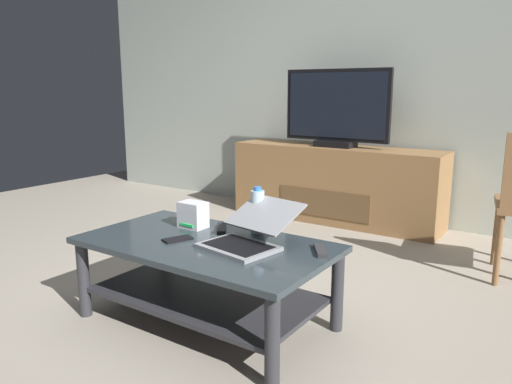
{
  "coord_description": "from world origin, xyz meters",
  "views": [
    {
      "loc": [
        1.54,
        -1.87,
        1.14
      ],
      "look_at": [
        0.03,
        0.35,
        0.57
      ],
      "focal_mm": 34.37,
      "sensor_mm": 36.0,
      "label": 1
    }
  ],
  "objects_px": {
    "tv_remote": "(222,229)",
    "coffee_table": "(206,267)",
    "laptop": "(249,233)",
    "cell_phone": "(178,239)",
    "soundbar_remote": "(320,250)",
    "media_cabinet": "(335,184)",
    "television": "(336,110)",
    "water_bottle_near": "(258,211)",
    "router_box": "(193,215)"
  },
  "relations": [
    {
      "from": "cell_phone",
      "to": "soundbar_remote",
      "type": "distance_m",
      "value": 0.69
    },
    {
      "from": "water_bottle_near",
      "to": "laptop",
      "type": "bearing_deg",
      "value": -65.97
    },
    {
      "from": "media_cabinet",
      "to": "television",
      "type": "xyz_separation_m",
      "value": [
        0.0,
        -0.02,
        0.64
      ]
    },
    {
      "from": "laptop",
      "to": "water_bottle_near",
      "type": "relative_size",
      "value": 1.99
    },
    {
      "from": "laptop",
      "to": "router_box",
      "type": "height_order",
      "value": "laptop"
    },
    {
      "from": "router_box",
      "to": "media_cabinet",
      "type": "bearing_deg",
      "value": 92.98
    },
    {
      "from": "coffee_table",
      "to": "tv_remote",
      "type": "height_order",
      "value": "tv_remote"
    },
    {
      "from": "laptop",
      "to": "soundbar_remote",
      "type": "xyz_separation_m",
      "value": [
        0.32,
        0.1,
        -0.05
      ]
    },
    {
      "from": "coffee_table",
      "to": "cell_phone",
      "type": "distance_m",
      "value": 0.19
    },
    {
      "from": "coffee_table",
      "to": "tv_remote",
      "type": "bearing_deg",
      "value": 104.95
    },
    {
      "from": "water_bottle_near",
      "to": "cell_phone",
      "type": "height_order",
      "value": "water_bottle_near"
    },
    {
      "from": "router_box",
      "to": "coffee_table",
      "type": "bearing_deg",
      "value": -35.81
    },
    {
      "from": "coffee_table",
      "to": "media_cabinet",
      "type": "distance_m",
      "value": 2.14
    },
    {
      "from": "water_bottle_near",
      "to": "cell_phone",
      "type": "distance_m",
      "value": 0.42
    },
    {
      "from": "television",
      "to": "soundbar_remote",
      "type": "distance_m",
      "value": 2.17
    },
    {
      "from": "laptop",
      "to": "cell_phone",
      "type": "height_order",
      "value": "laptop"
    },
    {
      "from": "router_box",
      "to": "water_bottle_near",
      "type": "relative_size",
      "value": 0.59
    },
    {
      "from": "laptop",
      "to": "water_bottle_near",
      "type": "distance_m",
      "value": 0.23
    },
    {
      "from": "water_bottle_near",
      "to": "soundbar_remote",
      "type": "height_order",
      "value": "water_bottle_near"
    },
    {
      "from": "coffee_table",
      "to": "television",
      "type": "bearing_deg",
      "value": 98.5
    },
    {
      "from": "cell_phone",
      "to": "tv_remote",
      "type": "xyz_separation_m",
      "value": [
        0.07,
        0.25,
        0.01
      ]
    },
    {
      "from": "media_cabinet",
      "to": "television",
      "type": "distance_m",
      "value": 0.64
    },
    {
      "from": "cell_phone",
      "to": "soundbar_remote",
      "type": "bearing_deg",
      "value": 39.93
    },
    {
      "from": "cell_phone",
      "to": "tv_remote",
      "type": "relative_size",
      "value": 0.88
    },
    {
      "from": "soundbar_remote",
      "to": "cell_phone",
      "type": "bearing_deg",
      "value": 164.92
    },
    {
      "from": "coffee_table",
      "to": "television",
      "type": "xyz_separation_m",
      "value": [
        -0.31,
        2.1,
        0.67
      ]
    },
    {
      "from": "television",
      "to": "laptop",
      "type": "xyz_separation_m",
      "value": [
        0.52,
        -2.03,
        -0.49
      ]
    },
    {
      "from": "coffee_table",
      "to": "water_bottle_near",
      "type": "distance_m",
      "value": 0.38
    },
    {
      "from": "router_box",
      "to": "tv_remote",
      "type": "height_order",
      "value": "router_box"
    },
    {
      "from": "coffee_table",
      "to": "soundbar_remote",
      "type": "relative_size",
      "value": 7.64
    },
    {
      "from": "water_bottle_near",
      "to": "soundbar_remote",
      "type": "distance_m",
      "value": 0.44
    },
    {
      "from": "router_box",
      "to": "soundbar_remote",
      "type": "distance_m",
      "value": 0.74
    },
    {
      "from": "cell_phone",
      "to": "soundbar_remote",
      "type": "relative_size",
      "value": 0.88
    },
    {
      "from": "coffee_table",
      "to": "cell_phone",
      "type": "bearing_deg",
      "value": -154.69
    },
    {
      "from": "router_box",
      "to": "soundbar_remote",
      "type": "bearing_deg",
      "value": 1.0
    },
    {
      "from": "media_cabinet",
      "to": "tv_remote",
      "type": "xyz_separation_m",
      "value": [
        0.26,
        -1.93,
        0.1
      ]
    },
    {
      "from": "coffee_table",
      "to": "tv_remote",
      "type": "relative_size",
      "value": 7.64
    },
    {
      "from": "television",
      "to": "cell_phone",
      "type": "bearing_deg",
      "value": -85.01
    },
    {
      "from": "tv_remote",
      "to": "coffee_table",
      "type": "bearing_deg",
      "value": -111.51
    },
    {
      "from": "laptop",
      "to": "cell_phone",
      "type": "xyz_separation_m",
      "value": [
        -0.33,
        -0.13,
        -0.05
      ]
    },
    {
      "from": "laptop",
      "to": "soundbar_remote",
      "type": "bearing_deg",
      "value": 16.98
    },
    {
      "from": "router_box",
      "to": "tv_remote",
      "type": "relative_size",
      "value": 0.87
    },
    {
      "from": "television",
      "to": "soundbar_remote",
      "type": "xyz_separation_m",
      "value": [
        0.84,
        -1.93,
        -0.54
      ]
    },
    {
      "from": "laptop",
      "to": "media_cabinet",
      "type": "bearing_deg",
      "value": 104.29
    },
    {
      "from": "laptop",
      "to": "coffee_table",
      "type": "bearing_deg",
      "value": -162.02
    },
    {
      "from": "media_cabinet",
      "to": "cell_phone",
      "type": "bearing_deg",
      "value": -85.06
    },
    {
      "from": "television",
      "to": "cell_phone",
      "type": "relative_size",
      "value": 6.67
    },
    {
      "from": "coffee_table",
      "to": "media_cabinet",
      "type": "bearing_deg",
      "value": 98.42
    },
    {
      "from": "coffee_table",
      "to": "tv_remote",
      "type": "distance_m",
      "value": 0.24
    },
    {
      "from": "television",
      "to": "tv_remote",
      "type": "xyz_separation_m",
      "value": [
        0.26,
        -1.91,
        -0.54
      ]
    }
  ]
}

